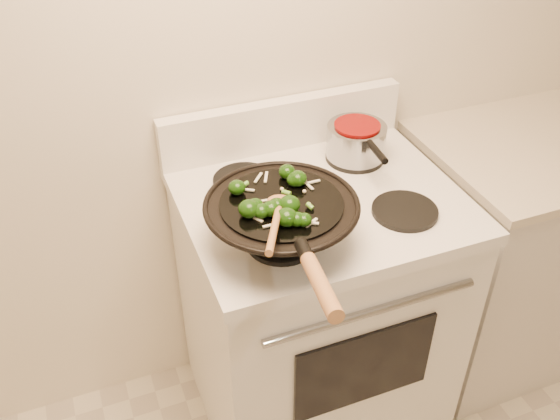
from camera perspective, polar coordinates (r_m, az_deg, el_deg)
name	(u,v)px	position (r m, az deg, el deg)	size (l,w,h in m)	color
stove	(316,309)	(2.05, 3.27, -9.04)	(0.78, 0.67, 1.08)	white
counter_unit	(529,245)	(2.49, 21.83, -2.97)	(0.88, 0.62, 0.91)	silver
wok	(282,221)	(1.54, 0.18, -0.97)	(0.39, 0.64, 0.19)	black
stirfry	(277,201)	(1.49, -0.29, 0.84)	(0.24, 0.26, 0.04)	black
wooden_spoon	(277,214)	(1.43, -0.24, -0.41)	(0.17, 0.28, 0.08)	#A76F41
saucepan	(356,140)	(1.91, 7.00, 6.35)	(0.18, 0.29, 0.11)	gray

